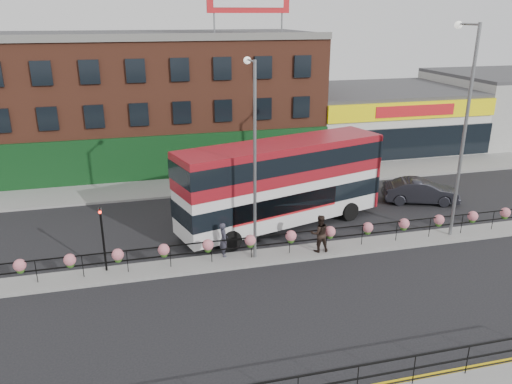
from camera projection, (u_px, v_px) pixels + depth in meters
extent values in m
plane|color=black|center=(271.00, 258.00, 25.26)|extent=(120.00, 120.00, 0.00)
cube|color=gray|center=(226.00, 183.00, 36.18)|extent=(60.00, 4.00, 0.15)
cube|color=gray|center=(271.00, 256.00, 25.23)|extent=(60.00, 1.60, 0.15)
cube|color=brown|center=(158.00, 100.00, 40.90)|extent=(25.00, 12.00, 10.00)
cube|color=#3F3F42|center=(153.00, 34.00, 39.16)|extent=(25.00, 12.00, 0.30)
cube|color=#0D3414|center=(166.00, 158.00, 36.46)|extent=(25.00, 0.25, 3.40)
cube|color=silver|center=(378.00, 118.00, 46.38)|extent=(15.00, 12.00, 5.00)
cube|color=#3F3F42|center=(380.00, 89.00, 45.48)|extent=(15.00, 12.00, 0.30)
cube|color=#FFEE08|center=(415.00, 110.00, 40.22)|extent=(15.00, 0.25, 1.40)
cube|color=red|center=(415.00, 111.00, 40.11)|extent=(7.00, 0.10, 0.90)
cube|color=black|center=(411.00, 143.00, 41.13)|extent=(15.00, 0.25, 2.60)
cylinder|color=slate|center=(214.00, 24.00, 35.24)|extent=(0.12, 0.12, 1.40)
cylinder|color=slate|center=(282.00, 23.00, 36.40)|extent=(0.12, 0.12, 1.40)
cube|color=black|center=(271.00, 235.00, 24.84)|extent=(30.00, 0.05, 0.05)
cube|color=black|center=(271.00, 244.00, 25.00)|extent=(30.00, 0.05, 0.05)
cylinder|color=black|center=(36.00, 271.00, 22.47)|extent=(0.04, 0.04, 1.10)
cylinder|color=black|center=(83.00, 266.00, 22.94)|extent=(0.04, 0.04, 1.10)
cylinder|color=black|center=(127.00, 261.00, 23.40)|extent=(0.04, 0.04, 1.10)
cylinder|color=black|center=(170.00, 256.00, 23.86)|extent=(0.04, 0.04, 1.10)
cylinder|color=black|center=(212.00, 252.00, 24.33)|extent=(0.04, 0.04, 1.10)
cylinder|color=black|center=(251.00, 247.00, 24.79)|extent=(0.04, 0.04, 1.10)
cylinder|color=black|center=(290.00, 243.00, 25.25)|extent=(0.04, 0.04, 1.10)
cylinder|color=black|center=(327.00, 239.00, 25.72)|extent=(0.04, 0.04, 1.10)
cylinder|color=black|center=(362.00, 235.00, 26.18)|extent=(0.04, 0.04, 1.10)
cylinder|color=black|center=(397.00, 231.00, 26.65)|extent=(0.04, 0.04, 1.10)
cylinder|color=black|center=(430.00, 227.00, 27.11)|extent=(0.04, 0.04, 1.10)
cylinder|color=black|center=(462.00, 224.00, 27.57)|extent=(0.04, 0.04, 1.10)
cylinder|color=black|center=(493.00, 220.00, 28.04)|extent=(0.04, 0.04, 1.10)
sphere|color=#C36773|center=(20.00, 265.00, 22.19)|extent=(0.56, 0.56, 0.56)
sphere|color=#2D5A19|center=(20.00, 270.00, 22.27)|extent=(0.36, 0.36, 0.36)
sphere|color=#C36773|center=(70.00, 260.00, 22.68)|extent=(0.56, 0.56, 0.56)
sphere|color=#2D5A19|center=(70.00, 264.00, 22.76)|extent=(0.36, 0.36, 0.36)
sphere|color=#C36773|center=(118.00, 255.00, 23.17)|extent=(0.56, 0.56, 0.56)
sphere|color=#2D5A19|center=(118.00, 259.00, 23.25)|extent=(0.36, 0.36, 0.36)
sphere|color=#C36773|center=(164.00, 250.00, 23.66)|extent=(0.56, 0.56, 0.56)
sphere|color=#2D5A19|center=(164.00, 254.00, 23.74)|extent=(0.36, 0.36, 0.36)
sphere|color=#C36773|center=(208.00, 245.00, 24.15)|extent=(0.56, 0.56, 0.56)
sphere|color=#2D5A19|center=(208.00, 249.00, 24.23)|extent=(0.36, 0.36, 0.36)
sphere|color=#C36773|center=(250.00, 240.00, 24.64)|extent=(0.56, 0.56, 0.56)
sphere|color=#2D5A19|center=(250.00, 244.00, 24.72)|extent=(0.36, 0.36, 0.36)
sphere|color=#C36773|center=(291.00, 236.00, 25.13)|extent=(0.56, 0.56, 0.56)
sphere|color=#2D5A19|center=(291.00, 240.00, 25.21)|extent=(0.36, 0.36, 0.36)
sphere|color=#C36773|center=(330.00, 232.00, 25.62)|extent=(0.56, 0.56, 0.56)
sphere|color=#2D5A19|center=(330.00, 236.00, 25.70)|extent=(0.36, 0.36, 0.36)
sphere|color=#C36773|center=(368.00, 227.00, 26.11)|extent=(0.56, 0.56, 0.56)
sphere|color=#2D5A19|center=(367.00, 231.00, 26.19)|extent=(0.36, 0.36, 0.36)
sphere|color=#C36773|center=(404.00, 223.00, 26.60)|extent=(0.56, 0.56, 0.56)
sphere|color=#2D5A19|center=(404.00, 227.00, 26.68)|extent=(0.36, 0.36, 0.36)
sphere|color=#C36773|center=(439.00, 220.00, 27.09)|extent=(0.56, 0.56, 0.56)
sphere|color=#2D5A19|center=(439.00, 224.00, 27.17)|extent=(0.36, 0.36, 0.36)
sphere|color=#C36773|center=(473.00, 216.00, 27.59)|extent=(0.56, 0.56, 0.56)
sphere|color=#2D5A19|center=(472.00, 220.00, 27.66)|extent=(0.36, 0.36, 0.36)
sphere|color=#C36773|center=(505.00, 213.00, 28.08)|extent=(0.56, 0.56, 0.56)
sphere|color=#2D5A19|center=(505.00, 216.00, 28.15)|extent=(0.36, 0.36, 0.36)
cube|color=black|center=(298.00, 377.00, 15.16)|extent=(20.00, 0.05, 0.05)
cylinder|color=black|center=(358.00, 380.00, 15.81)|extent=(0.04, 0.04, 1.10)
cylinder|color=black|center=(414.00, 370.00, 16.27)|extent=(0.04, 0.04, 1.10)
cylinder|color=black|center=(467.00, 360.00, 16.73)|extent=(0.04, 0.04, 1.10)
cube|color=silver|center=(282.00, 182.00, 28.18)|extent=(12.49, 6.09, 4.44)
cube|color=maroon|center=(282.00, 161.00, 27.75)|extent=(12.57, 6.17, 2.00)
cube|color=black|center=(281.00, 195.00, 28.44)|extent=(12.59, 6.19, 1.00)
cube|color=black|center=(282.00, 158.00, 27.69)|extent=(12.62, 6.22, 1.00)
cube|color=maroon|center=(282.00, 144.00, 27.42)|extent=(12.49, 6.09, 0.13)
cube|color=maroon|center=(363.00, 167.00, 31.08)|extent=(0.99, 2.78, 4.44)
cube|color=red|center=(287.00, 206.00, 27.05)|extent=(6.40, 1.91, 1.11)
cylinder|color=black|center=(231.00, 241.00, 25.85)|extent=(1.16, 0.63, 1.11)
cylinder|color=black|center=(208.00, 223.00, 28.10)|extent=(1.16, 0.63, 1.11)
cylinder|color=black|center=(350.00, 211.00, 29.68)|extent=(1.16, 0.63, 1.11)
cylinder|color=black|center=(321.00, 198.00, 31.93)|extent=(1.16, 0.63, 1.11)
imported|color=black|center=(420.00, 191.00, 32.40)|extent=(4.58, 5.76, 1.56)
imported|color=#2E2D3A|center=(224.00, 239.00, 24.88)|extent=(0.65, 0.44, 1.77)
imported|color=black|center=(320.00, 233.00, 25.32)|extent=(1.03, 0.84, 1.97)
cylinder|color=slate|center=(255.00, 165.00, 23.41)|extent=(0.15, 0.15, 9.61)
cylinder|color=slate|center=(251.00, 61.00, 22.49)|extent=(0.10, 1.44, 0.10)
sphere|color=silver|center=(247.00, 60.00, 23.16)|extent=(0.35, 0.35, 0.35)
cylinder|color=slate|center=(464.00, 136.00, 25.71)|extent=(0.18, 0.18, 11.13)
cylinder|color=slate|center=(469.00, 24.00, 24.63)|extent=(0.11, 1.67, 0.11)
sphere|color=silver|center=(458.00, 25.00, 25.41)|extent=(0.40, 0.40, 0.40)
cylinder|color=black|center=(103.00, 240.00, 23.18)|extent=(0.10, 0.10, 3.20)
imported|color=black|center=(100.00, 208.00, 22.64)|extent=(0.15, 0.18, 0.90)
sphere|color=#FF190C|center=(100.00, 212.00, 22.59)|extent=(0.14, 0.14, 0.14)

